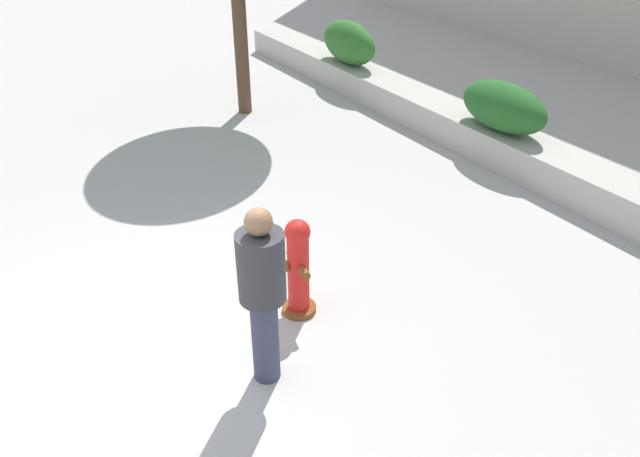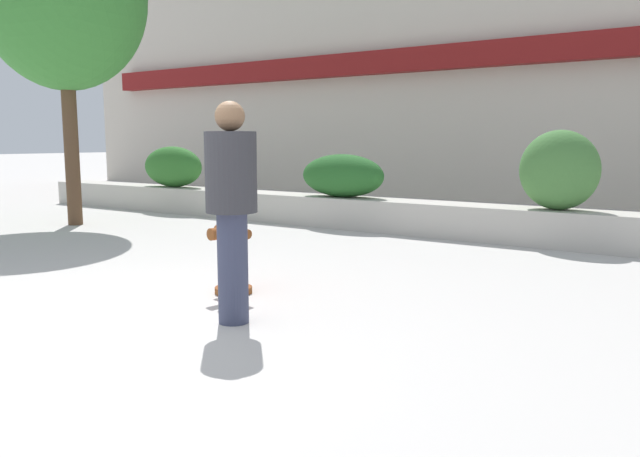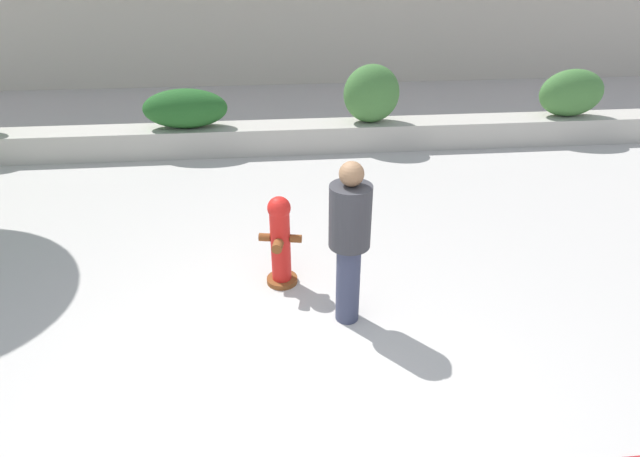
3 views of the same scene
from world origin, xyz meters
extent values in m
plane|color=#BCB7B2|center=(0.00, 0.00, 0.00)|extent=(120.00, 120.00, 0.00)
cube|color=beige|center=(0.00, 12.00, 4.00)|extent=(30.00, 1.00, 8.00)
cube|color=maroon|center=(0.00, 11.32, 3.36)|extent=(27.00, 0.36, 0.56)
cube|color=#B7B2A8|center=(0.00, 6.00, 0.25)|extent=(18.00, 0.70, 0.50)
ellipsoid|color=#2D6B28|center=(-5.60, 6.00, 0.91)|extent=(1.52, 0.59, 0.81)
ellipsoid|color=#235B23|center=(-1.57, 6.00, 0.85)|extent=(1.52, 0.70, 0.71)
ellipsoid|color=#427538|center=(1.87, 6.00, 1.04)|extent=(1.05, 0.70, 1.07)
cylinder|color=brown|center=(0.01, 1.56, 0.03)|extent=(0.41, 0.41, 0.06)
cylinder|color=red|center=(0.01, 1.56, 0.48)|extent=(0.26, 0.26, 0.85)
sphere|color=red|center=(0.01, 1.56, 0.95)|extent=(0.25, 0.25, 0.25)
cylinder|color=brown|center=(-0.02, 1.39, 0.59)|extent=(0.14, 0.16, 0.11)
cylinder|color=brown|center=(-0.16, 1.59, 0.59)|extent=(0.14, 0.11, 0.09)
cylinder|color=brown|center=(0.18, 1.53, 0.59)|extent=(0.14, 0.11, 0.09)
cylinder|color=brown|center=(-5.49, 3.66, 1.27)|extent=(0.24, 0.24, 2.53)
cylinder|color=#383D56|center=(0.66, 0.85, 0.44)|extent=(0.34, 0.34, 0.88)
cylinder|color=#333338|center=(0.66, 0.85, 1.19)|extent=(0.56, 0.56, 0.62)
sphere|color=#8C6647|center=(0.66, 0.85, 1.61)|extent=(0.23, 0.23, 0.23)
camera|label=1|loc=(4.42, -0.95, 4.06)|focal=35.00mm
camera|label=2|loc=(3.92, -2.74, 1.43)|focal=35.00mm
camera|label=3|loc=(-0.03, -3.20, 3.33)|focal=28.00mm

